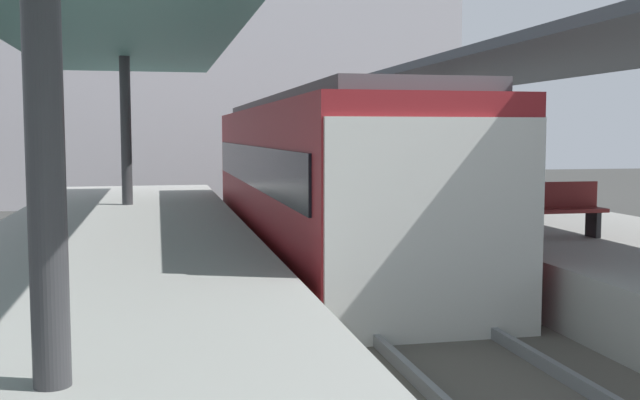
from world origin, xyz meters
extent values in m
plane|color=#383835|center=(0.00, 0.00, 0.00)|extent=(80.00, 80.00, 0.00)
cube|color=#9E9E99|center=(-3.80, 0.00, 0.50)|extent=(4.40, 28.00, 1.00)
cube|color=#9E9E99|center=(3.80, 0.00, 0.50)|extent=(4.40, 28.00, 1.00)
cube|color=#59544C|center=(0.00, 0.00, 0.10)|extent=(3.20, 28.00, 0.20)
cube|color=slate|center=(-0.72, 0.00, 0.27)|extent=(0.08, 28.00, 0.14)
cube|color=slate|center=(0.72, 0.00, 0.27)|extent=(0.08, 28.00, 0.14)
cube|color=maroon|center=(0.00, 4.73, 1.65)|extent=(2.70, 12.94, 2.90)
cube|color=silver|center=(0.00, -1.77, 1.50)|extent=(2.65, 0.08, 2.60)
cube|color=black|center=(-1.37, 4.73, 2.00)|extent=(0.04, 11.90, 0.76)
cube|color=black|center=(1.37, 4.73, 2.00)|extent=(0.04, 11.90, 0.76)
cube|color=#515156|center=(0.00, 4.73, 3.20)|extent=(2.16, 12.29, 0.20)
cylinder|color=#333335|center=(-3.80, -4.90, 2.67)|extent=(0.24, 0.24, 3.33)
cylinder|color=#333335|center=(-3.80, 7.70, 2.67)|extent=(0.24, 0.24, 3.33)
cube|color=slate|center=(-3.80, 1.40, 4.41)|extent=(4.18, 21.00, 0.16)
cylinder|color=#333335|center=(3.80, 7.70, 2.42)|extent=(0.24, 0.24, 2.84)
cube|color=#3D4247|center=(3.80, 1.40, 3.92)|extent=(4.18, 21.00, 0.16)
cube|color=black|center=(2.41, 0.63, 1.20)|extent=(0.08, 0.32, 0.40)
cube|color=black|center=(3.51, 0.63, 1.20)|extent=(0.08, 0.32, 0.40)
cube|color=maroon|center=(2.96, 0.63, 1.43)|extent=(1.40, 0.40, 0.06)
cube|color=maroon|center=(2.96, 0.81, 1.66)|extent=(1.40, 0.06, 0.40)
cylinder|color=#232328|center=(5.02, 6.93, 1.44)|extent=(0.28, 0.28, 0.88)
cylinder|color=navy|center=(5.02, 6.93, 2.15)|extent=(0.36, 0.36, 0.55)
sphere|color=#936B4C|center=(5.02, 6.93, 2.54)|extent=(0.22, 0.22, 0.22)
cube|color=#B7B2B7|center=(-0.86, 20.00, 5.50)|extent=(18.00, 6.00, 11.00)
camera|label=1|loc=(-3.12, -9.85, 2.61)|focal=42.22mm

